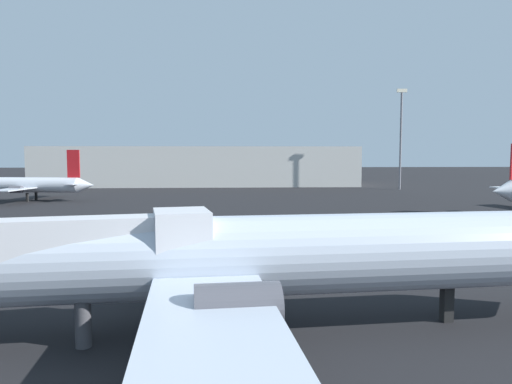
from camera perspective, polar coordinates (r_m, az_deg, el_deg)
airplane_at_gate at (r=21.99m, az=-2.78°, el=-7.83°), size 40.98×27.26×11.74m
airplane_far_left at (r=93.95m, az=-26.02°, el=0.79°), size 25.44×19.79×9.20m
light_mast_right at (r=117.71m, az=17.18°, el=6.74°), size 2.40×0.50×23.87m
terminal_building at (r=132.24m, az=-6.83°, el=3.18°), size 84.35×26.39×10.45m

